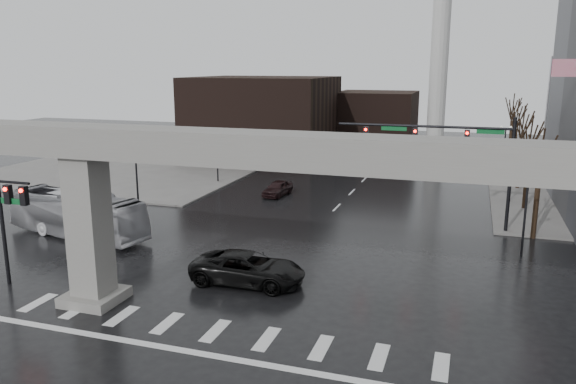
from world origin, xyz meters
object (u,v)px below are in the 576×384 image
object	(u,v)px
pickup_truck	(248,268)
city_bus	(77,214)
signal_mast_arm	(454,147)
far_car	(278,188)

from	to	relation	value
pickup_truck	city_bus	size ratio (longest dim) A/B	0.55
signal_mast_arm	far_car	bearing A→B (deg)	159.31
pickup_truck	city_bus	bearing A→B (deg)	71.90
pickup_truck	city_bus	world-z (taller)	city_bus
signal_mast_arm	far_car	xyz separation A→B (m)	(-14.99, 5.66, -5.16)
far_car	signal_mast_arm	bearing A→B (deg)	-14.79
city_bus	signal_mast_arm	bearing A→B (deg)	-55.36
signal_mast_arm	city_bus	distance (m)	26.27
signal_mast_arm	pickup_truck	bearing A→B (deg)	-124.21
far_car	city_bus	bearing A→B (deg)	-113.76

